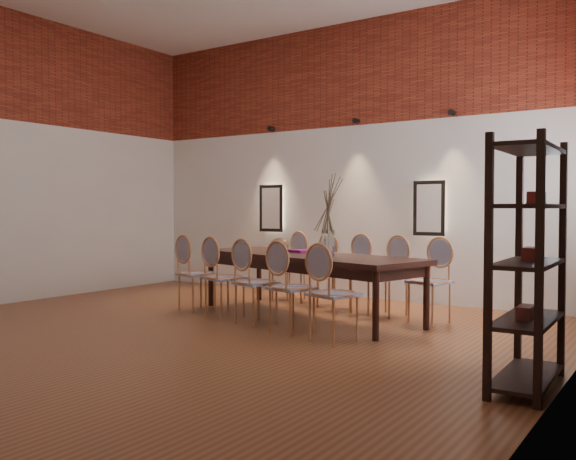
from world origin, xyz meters
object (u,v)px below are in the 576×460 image
Objects in this scene: chair_near_a at (197,274)px; chair_far_a at (288,266)px; dining_table at (307,285)px; chair_far_b at (318,269)px; chair_near_c at (256,282)px; bowl at (280,245)px; book at (299,251)px; chair_far_c at (351,273)px; chair_near_e at (333,294)px; shelving_rack at (528,263)px; chair_near_b at (225,278)px; vase at (328,243)px; chair_near_d at (292,288)px; chair_far_e at (429,281)px; chair_far_d at (388,277)px.

chair_far_a is at bearing 90.00° from chair_near_a.
chair_far_b is (-0.39, 0.90, 0.09)m from dining_table.
dining_table is 0.77m from chair_near_c.
chair_near_a is at bearing 90.00° from chair_far_a.
dining_table is 0.64m from bowl.
book is (0.13, -0.68, 0.30)m from chair_far_b.
chair_far_c is (0.40, 1.48, 0.00)m from chair_near_c.
chair_far_c is (-0.77, 1.80, 0.00)m from chair_near_e.
shelving_rack is at bearing -29.90° from book.
chair_near_b is 3.81m from shelving_rack.
chair_near_a is at bearing -169.32° from vase.
chair_far_c is 3.92× the size of bowl.
chair_near_c and chair_near_d have the same top height.
chair_near_e is at bearing -57.45° from vase.
chair_far_e is at bearing 32.30° from dining_table.
chair_far_c is 1.00× the size of chair_far_d.
vase is at bearing -11.64° from bowl.
dining_table is 3.23× the size of chair_near_d.
chair_near_b is at bearing -128.34° from dining_table.
chair_far_a is at bearing -0.00° from chair_far_d.
chair_near_a is at bearing -180.00° from chair_near_e.
bowl is at bearing -173.52° from dining_table.
chair_far_e is (1.37, 0.42, 0.09)m from dining_table.
bowl is at bearing 152.20° from shelving_rack.
chair_near_e is 1.84m from bowl.
chair_far_e is at bearing 180.00° from chair_far_b.
chair_far_a is at bearing 118.28° from bowl.
chair_far_c is 0.75m from book.
vase is 0.17× the size of shelving_rack.
chair_far_d reaches higher than bowl.
bowl is at bearing 76.88° from chair_near_b.
chair_near_b is at bearing 163.42° from shelving_rack.
chair_far_e is at bearing 11.13° from bowl.
chair_far_e is 3.13× the size of vase.
chair_near_a is 1.00× the size of chair_far_e.
book is at bearing 34.31° from chair_far_d.
chair_far_b is at bearing 126.69° from vase.
chair_near_d is 1.32m from book.
chair_far_b is 0.52× the size of shelving_rack.
chair_far_e is (2.75, 0.85, 0.00)m from chair_near_a.
dining_table is at bearing 128.34° from chair_far_b.
shelving_rack reaches higher than chair_near_e.
vase is (0.74, -1.00, 0.43)m from chair_far_b.
chair_far_d is 3.92× the size of bowl.
vase is at bearing 42.29° from chair_far_e.
chair_far_e is at bearing 90.00° from chair_near_e.
chair_near_b and chair_near_c have the same top height.
vase is (-0.03, 0.80, 0.43)m from chair_near_d.
chair_near_b and chair_far_e have the same top height.
chair_near_a and chair_near_b have the same top height.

